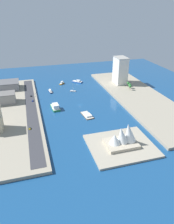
{
  "coord_description": "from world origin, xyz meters",
  "views": [
    {
      "loc": [
        62.71,
        251.16,
        121.17
      ],
      "look_at": [
        -1.66,
        29.44,
        3.63
      ],
      "focal_mm": 34.06,
      "sensor_mm": 36.0,
      "label": 1
    }
  ],
  "objects": [
    {
      "name": "water_taxi_orange",
      "position": [
        8.26,
        -89.8,
        1.69
      ],
      "size": [
        9.74,
        10.65,
        4.38
      ],
      "color": "orange",
      "rests_on": "ground_plane"
    },
    {
      "name": "ferry_green_doubledeck",
      "position": [
        33.07,
        2.7,
        2.93
      ],
      "size": [
        10.29,
        23.77,
        7.56
      ],
      "color": "#2D8C4C",
      "rests_on": "ground_plane"
    },
    {
      "name": "barge_flat_brown",
      "position": [
        -1.07,
        33.11,
        1.12
      ],
      "size": [
        11.92,
        22.42,
        3.07
      ],
      "color": "brown",
      "rests_on": "ground_plane"
    },
    {
      "name": "peninsula_point",
      "position": [
        -14.46,
        101.27,
        1.0
      ],
      "size": [
        60.91,
        52.59,
        2.0
      ],
      "primitive_type": "cube",
      "color": "#A89E89",
      "rests_on": "ground_plane"
    },
    {
      "name": "road_strip",
      "position": [
        63.34,
        0.0,
        3.14
      ],
      "size": [
        12.92,
        228.0,
        0.15
      ],
      "primitive_type": "cube",
      "color": "#38383D",
      "rests_on": "quay_east"
    },
    {
      "name": "suv_black",
      "position": [
        61.33,
        -41.65,
        3.99
      ],
      "size": [
        1.91,
        4.49,
        1.56
      ],
      "color": "black",
      "rests_on": "road_strip"
    },
    {
      "name": "hatchback_blue",
      "position": [
        60.28,
        -23.51,
        3.99
      ],
      "size": [
        2.04,
        5.06,
        1.56
      ],
      "color": "black",
      "rests_on": "road_strip"
    },
    {
      "name": "sailboat_small_white",
      "position": [
        -1.86,
        -50.24,
        0.99
      ],
      "size": [
        9.79,
        5.57,
        13.22
      ],
      "color": "white",
      "rests_on": "ground_plane"
    },
    {
      "name": "quay_east",
      "position": [
        88.42,
        0.0,
        1.53
      ],
      "size": [
        70.0,
        240.0,
        3.07
      ],
      "primitive_type": "cube",
      "color": "#9E937F",
      "rests_on": "ground_plane"
    },
    {
      "name": "opera_landmark",
      "position": [
        -15.68,
        101.27,
        10.38
      ],
      "size": [
        29.79,
        22.24,
        23.14
      ],
      "color": "#BCAD93",
      "rests_on": "peninsula_point"
    },
    {
      "name": "park_tree_cluster",
      "position": [
        -88.7,
        -32.28,
        8.64
      ],
      "size": [
        8.47,
        20.1,
        8.07
      ],
      "color": "brown",
      "rests_on": "quay_west"
    },
    {
      "name": "ground_plane",
      "position": [
        0.0,
        0.0,
        0.0
      ],
      "size": [
        440.0,
        440.0,
        0.0
      ],
      "primitive_type": "plane",
      "color": "navy"
    },
    {
      "name": "catamaran_blue",
      "position": [
        -19.43,
        -91.35,
        1.41
      ],
      "size": [
        18.29,
        17.4,
        4.08
      ],
      "color": "blue",
      "rests_on": "ground_plane"
    },
    {
      "name": "traffic_light_waterfront",
      "position": [
        55.34,
        -36.27,
        7.41
      ],
      "size": [
        0.36,
        0.36,
        6.5
      ],
      "color": "black",
      "rests_on": "quay_east"
    },
    {
      "name": "warehouse_low_gray",
      "position": [
        96.89,
        -82.93,
        8.92
      ],
      "size": [
        39.9,
        28.9,
        11.65
      ],
      "color": "gray",
      "rests_on": "quay_east"
    },
    {
      "name": "patrol_launch_navy",
      "position": [
        31.67,
        -58.92,
        1.33
      ],
      "size": [
        4.66,
        15.77,
        3.54
      ],
      "color": "#1E284C",
      "rests_on": "ground_plane"
    },
    {
      "name": "quay_west",
      "position": [
        -88.42,
        0.0,
        1.53
      ],
      "size": [
        70.0,
        240.0,
        3.07
      ],
      "primitive_type": "cube",
      "color": "#9E937F",
      "rests_on": "ground_plane"
    },
    {
      "name": "carpark_squat_concrete",
      "position": [
        96.83,
        -28.55,
        9.88
      ],
      "size": [
        30.59,
        19.53,
        13.55
      ],
      "color": "gray",
      "rests_on": "quay_east"
    },
    {
      "name": "hotel_broad_white",
      "position": [
        -84.03,
        -59.29,
        24.64
      ],
      "size": [
        17.76,
        25.84,
        43.07
      ],
      "color": "silver",
      "rests_on": "quay_west"
    },
    {
      "name": "taxi_yellow_cab",
      "position": [
        67.54,
        49.42,
        3.99
      ],
      "size": [
        2.06,
        4.62,
        1.56
      ],
      "color": "black",
      "rests_on": "road_strip"
    }
  ]
}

